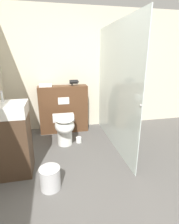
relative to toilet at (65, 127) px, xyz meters
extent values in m
plane|color=#565451|center=(0.42, -1.54, -0.34)|extent=(12.00, 12.00, 0.00)
cube|color=beige|center=(0.42, 0.87, 0.91)|extent=(8.00, 0.06, 2.50)
cube|color=#51331E|center=(0.04, 0.63, 0.15)|extent=(0.99, 0.27, 0.98)
cube|color=white|center=(0.04, 0.49, 0.37)|extent=(0.22, 0.01, 0.14)
cube|color=silver|center=(0.87, -0.13, 0.70)|extent=(0.01, 1.94, 2.08)
sphere|color=#B2B2B7|center=(0.87, -1.07, 0.66)|extent=(0.04, 0.04, 0.04)
cylinder|color=white|center=(0.00, 0.03, -0.15)|extent=(0.27, 0.27, 0.38)
ellipsoid|color=white|center=(0.00, -0.06, 0.06)|extent=(0.34, 0.49, 0.24)
ellipsoid|color=white|center=(0.00, -0.06, 0.19)|extent=(0.34, 0.48, 0.02)
cube|color=white|center=(0.00, 0.24, 0.10)|extent=(0.40, 0.15, 0.13)
cube|color=#473323|center=(-0.80, -0.66, 0.08)|extent=(0.59, 0.42, 0.85)
cube|color=white|center=(-0.80, -0.66, 0.59)|extent=(0.60, 0.42, 0.16)
cylinder|color=silver|center=(-0.80, -0.55, 0.74)|extent=(0.02, 0.02, 0.14)
cylinder|color=black|center=(0.26, 0.62, 0.72)|extent=(0.17, 0.08, 0.08)
cone|color=black|center=(0.36, 0.62, 0.72)|extent=(0.03, 0.07, 0.07)
cylinder|color=black|center=(0.23, 0.62, 0.68)|extent=(0.03, 0.03, 0.07)
cube|color=white|center=(-0.30, 0.63, 0.67)|extent=(0.24, 0.18, 0.05)
cylinder|color=white|center=(0.26, 0.03, -0.29)|extent=(0.10, 0.10, 0.10)
cylinder|color=silver|center=(-0.27, -1.08, -0.21)|extent=(0.25, 0.25, 0.27)
cylinder|color=silver|center=(-0.27, -1.08, -0.07)|extent=(0.26, 0.26, 0.01)
camera|label=1|loc=(-0.17, -2.92, 1.24)|focal=28.00mm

